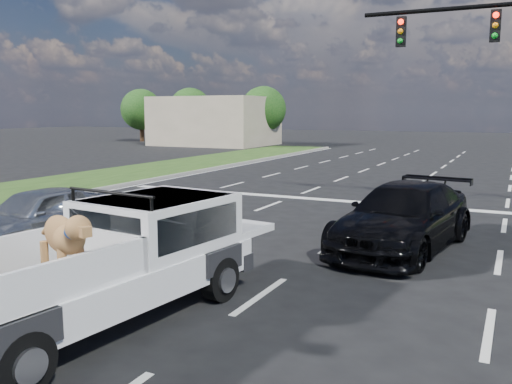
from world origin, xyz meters
TOP-DOWN VIEW (x-y plane):
  - ground at (0.00, 0.00)m, footprint 160.00×160.00m
  - road_markings at (0.00, 6.56)m, footprint 17.75×60.00m
  - grass_median_left at (-11.50, 6.00)m, footprint 5.00×60.00m
  - curb_left at (-9.05, 6.00)m, footprint 0.15×60.00m
  - building_left at (-20.00, 36.00)m, footprint 10.00×8.00m
  - tree_far_a at (-30.00, 38.00)m, footprint 4.20×4.20m
  - tree_far_b at (-24.00, 38.00)m, footprint 4.20×4.20m
  - tree_far_c at (-16.00, 38.00)m, footprint 4.20×4.20m
  - pickup_truck at (0.24, -1.88)m, footprint 2.45×5.30m
  - silver_sedan at (-4.48, 1.08)m, footprint 1.73×3.95m
  - black_coupe at (3.26, 4.21)m, footprint 2.81×5.27m

SIDE VIEW (x-z plane):
  - ground at x=0.00m, z-range 0.00..0.00m
  - road_markings at x=0.00m, z-range 0.00..0.01m
  - grass_median_left at x=-11.50m, z-range 0.00..0.10m
  - curb_left at x=-9.05m, z-range 0.00..0.14m
  - silver_sedan at x=-4.48m, z-range 0.00..1.32m
  - black_coupe at x=3.26m, z-range 0.00..1.45m
  - pickup_truck at x=0.24m, z-range -0.06..1.86m
  - building_left at x=-20.00m, z-range 0.00..4.40m
  - tree_far_a at x=-30.00m, z-range 0.59..5.99m
  - tree_far_b at x=-24.00m, z-range 0.59..5.99m
  - tree_far_c at x=-16.00m, z-range 0.59..5.99m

